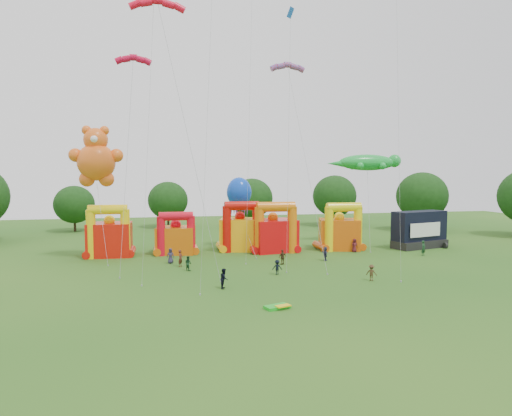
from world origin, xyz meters
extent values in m
plane|color=#205317|center=(0.00, 0.00, 0.00)|extent=(160.00, 160.00, 0.00)
cylinder|color=#352314|center=(37.65, 43.46, 1.86)|extent=(0.44, 0.44, 3.72)
ellipsoid|color=#153811|center=(37.65, 43.46, 6.41)|extent=(9.30, 9.30, 8.89)
cylinder|color=#352314|center=(24.72, 54.12, 1.75)|extent=(0.44, 0.44, 3.51)
ellipsoid|color=#153811|center=(24.72, 54.12, 6.04)|extent=(8.77, 8.78, 8.39)
cylinder|color=#352314|center=(8.04, 55.92, 1.65)|extent=(0.44, 0.44, 3.30)
ellipsoid|color=#153811|center=(8.04, 55.92, 5.68)|extent=(8.25, 8.25, 7.88)
cylinder|color=#352314|center=(-8.33, 57.90, 1.55)|extent=(0.44, 0.44, 3.09)
ellipsoid|color=#153811|center=(-8.33, 57.90, 5.32)|extent=(7.73, 7.72, 7.38)
cylinder|color=#352314|center=(-25.13, 55.03, 1.44)|extent=(0.44, 0.44, 2.88)
ellipsoid|color=#153811|center=(-25.13, 55.03, 4.96)|extent=(7.20, 7.20, 6.88)
cube|color=red|center=(-16.16, 27.97, 2.14)|extent=(5.48, 4.48, 4.28)
cylinder|color=yellow|center=(-18.21, 26.44, 3.06)|extent=(1.16, 1.16, 6.11)
cylinder|color=yellow|center=(-14.11, 26.44, 3.06)|extent=(1.16, 1.16, 6.11)
cylinder|color=yellow|center=(-16.16, 26.44, 6.11)|extent=(4.69, 1.22, 1.22)
sphere|color=yellow|center=(-16.16, 27.97, 4.58)|extent=(1.40, 1.40, 1.40)
cube|color=#D1580B|center=(-7.79, 28.17, 1.78)|extent=(5.47, 4.66, 3.56)
cylinder|color=red|center=(-9.70, 26.75, 2.54)|extent=(1.08, 1.08, 5.09)
cylinder|color=red|center=(-5.88, 26.75, 2.54)|extent=(1.08, 1.08, 5.09)
cylinder|color=red|center=(-7.79, 26.75, 5.09)|extent=(4.35, 1.13, 1.13)
sphere|color=red|center=(-7.79, 28.17, 3.86)|extent=(1.40, 1.40, 1.40)
cube|color=#FFAB0D|center=(0.98, 29.01, 2.19)|extent=(6.11, 5.36, 4.38)
cylinder|color=#BF0E08|center=(-1.06, 27.50, 3.13)|extent=(1.15, 1.15, 6.26)
cylinder|color=#BF0E08|center=(3.01, 27.50, 3.13)|extent=(1.15, 1.15, 6.26)
cylinder|color=#BF0E08|center=(0.98, 27.50, 6.26)|extent=(4.64, 1.21, 1.21)
sphere|color=#BF0E08|center=(0.98, 29.01, 4.68)|extent=(1.40, 1.40, 1.40)
cube|color=red|center=(5.21, 27.14, 2.17)|extent=(6.52, 5.61, 4.34)
cylinder|color=orange|center=(2.97, 25.47, 3.10)|extent=(1.26, 1.26, 6.20)
cylinder|color=orange|center=(7.45, 25.47, 3.10)|extent=(1.26, 1.26, 6.20)
cylinder|color=orange|center=(5.21, 25.47, 6.20)|extent=(5.11, 1.33, 1.33)
sphere|color=orange|center=(5.21, 27.14, 4.64)|extent=(1.40, 1.40, 1.40)
cube|color=#D5520B|center=(14.69, 26.91, 2.11)|extent=(6.31, 5.54, 4.22)
cylinder|color=yellow|center=(12.59, 25.35, 3.01)|extent=(1.18, 1.18, 6.03)
cylinder|color=yellow|center=(16.79, 25.35, 3.01)|extent=(1.18, 1.18, 6.03)
cylinder|color=yellow|center=(14.69, 25.35, 6.03)|extent=(4.79, 1.24, 1.24)
sphere|color=yellow|center=(14.69, 26.91, 4.52)|extent=(1.40, 1.40, 1.40)
cube|color=black|center=(26.43, 25.69, 0.55)|extent=(8.78, 5.19, 1.10)
cube|color=black|center=(26.43, 25.89, 3.16)|extent=(8.67, 4.80, 4.13)
cube|color=white|center=(26.43, 24.30, 2.75)|extent=(5.51, 1.60, 1.94)
cylinder|color=black|center=(23.13, 24.45, 0.40)|extent=(0.30, 0.90, 0.90)
cylinder|color=black|center=(29.73, 24.45, 0.40)|extent=(0.30, 0.90, 0.90)
sphere|color=orange|center=(-17.34, 26.28, 11.99)|extent=(4.58, 4.58, 4.58)
sphere|color=orange|center=(-17.34, 26.28, 14.69)|extent=(2.91, 2.91, 2.91)
sphere|color=orange|center=(-18.38, 26.28, 15.84)|extent=(1.14, 1.14, 1.14)
sphere|color=orange|center=(-16.30, 26.28, 15.84)|extent=(1.14, 1.14, 1.14)
sphere|color=orange|center=(-19.73, 26.28, 12.82)|extent=(1.67, 1.67, 1.67)
sphere|color=orange|center=(-14.95, 26.28, 12.82)|extent=(1.67, 1.67, 1.67)
sphere|color=orange|center=(-18.49, 26.28, 9.91)|extent=(1.87, 1.87, 1.87)
sphere|color=orange|center=(-16.20, 26.28, 9.91)|extent=(1.87, 1.87, 1.87)
sphere|color=white|center=(-17.34, 24.87, 14.69)|extent=(0.83, 0.83, 0.83)
ellipsoid|color=green|center=(21.39, 32.43, 12.26)|extent=(9.25, 2.89, 2.46)
sphere|color=green|center=(25.91, 32.43, 12.53)|extent=(1.99, 1.99, 1.99)
cone|color=green|center=(16.69, 32.43, 12.08)|extent=(3.61, 1.45, 1.45)
sphere|color=green|center=(23.20, 33.88, 11.72)|extent=(1.08, 1.08, 1.08)
sphere|color=green|center=(23.20, 30.99, 11.72)|extent=(1.08, 1.08, 1.08)
sphere|color=green|center=(19.58, 33.88, 11.72)|extent=(1.08, 1.08, 1.08)
sphere|color=green|center=(19.58, 30.99, 11.72)|extent=(1.08, 1.08, 1.08)
ellipsoid|color=blue|center=(1.40, 32.08, 7.88)|extent=(3.59, 3.59, 4.31)
cone|color=#591E8C|center=(2.57, 32.08, 5.90)|extent=(0.81, 0.81, 2.88)
cone|color=#591E8C|center=(1.99, 33.09, 5.90)|extent=(0.81, 0.81, 2.88)
cone|color=#591E8C|center=(0.82, 33.09, 5.90)|extent=(0.81, 0.81, 2.88)
cone|color=#591E8C|center=(0.24, 32.08, 5.90)|extent=(0.81, 0.81, 2.88)
cone|color=#591E8C|center=(0.82, 31.07, 5.90)|extent=(0.81, 0.81, 2.88)
cone|color=#591E8C|center=(1.99, 31.07, 5.90)|extent=(0.81, 0.81, 2.88)
cube|color=blue|center=(5.38, 19.64, 29.17)|extent=(1.02, 1.02, 1.10)
cube|color=green|center=(-0.78, 1.43, 0.12)|extent=(2.22, 1.59, 0.24)
cube|color=yellow|center=(-0.38, 1.13, 0.26)|extent=(1.33, 0.96, 0.10)
imported|color=#2E2944|center=(-8.65, 21.39, 0.90)|extent=(0.97, 0.72, 1.80)
imported|color=#512117|center=(-7.57, 19.28, 0.95)|extent=(0.75, 0.83, 1.91)
imported|color=#183C21|center=(-6.84, 16.98, 0.80)|extent=(0.96, 0.98, 1.59)
imported|color=black|center=(2.18, 13.00, 0.78)|extent=(1.08, 0.71, 1.57)
imported|color=#44301B|center=(4.13, 18.03, 0.89)|extent=(1.13, 0.81, 1.78)
imported|color=#2B2C49|center=(9.83, 19.28, 0.86)|extent=(0.62, 1.62, 1.72)
imported|color=#50171C|center=(15.81, 24.15, 0.91)|extent=(0.93, 0.65, 1.81)
imported|color=#173B1F|center=(23.50, 19.97, 0.97)|extent=(0.85, 0.76, 1.95)
imported|color=black|center=(-4.04, 8.47, 0.93)|extent=(0.90, 1.05, 1.86)
imported|color=#44301B|center=(10.65, 8.48, 0.81)|extent=(1.20, 1.08, 1.62)
camera|label=1|loc=(-9.60, -32.68, 10.62)|focal=32.00mm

